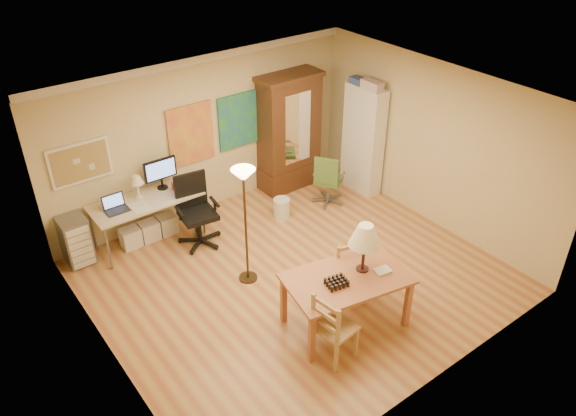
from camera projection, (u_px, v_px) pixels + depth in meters
floor at (296, 276)px, 8.28m from camera, size 5.50×5.50×0.00m
crown_molding at (198, 59)px, 8.54m from camera, size 5.50×0.08×0.12m
corkboard at (80, 163)px, 8.11m from camera, size 0.90×0.04×0.62m
art_panel_left at (191, 134)px, 9.05m from camera, size 0.80×0.04×1.00m
art_panel_right at (238, 121)px, 9.51m from camera, size 0.75×0.04×0.95m
dining_table at (354, 265)px, 7.02m from camera, size 1.69×1.20×1.45m
ladder_chair_back at (344, 267)px, 7.76m from camera, size 0.52×0.51×0.94m
ladder_chair_left at (333, 329)px, 6.72m from camera, size 0.49×0.50×0.98m
torchiere_lamp at (244, 193)px, 7.47m from camera, size 0.33×0.33×1.82m
computer_desk at (149, 214)px, 8.84m from camera, size 1.70×0.74×1.28m
office_chair_black at (198, 226)px, 8.86m from camera, size 0.71×0.71×1.15m
office_chair_green at (328, 190)px, 9.91m from camera, size 0.60×0.60×0.96m
drawer_cart at (76, 240)px, 8.39m from camera, size 0.39×0.46×0.77m
armoire at (289, 139)px, 10.10m from camera, size 1.16×0.55×2.14m
bookshelf at (363, 140)px, 9.97m from camera, size 0.30×0.79×1.97m
wastebin at (282, 208)px, 9.55m from camera, size 0.28×0.28×0.35m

